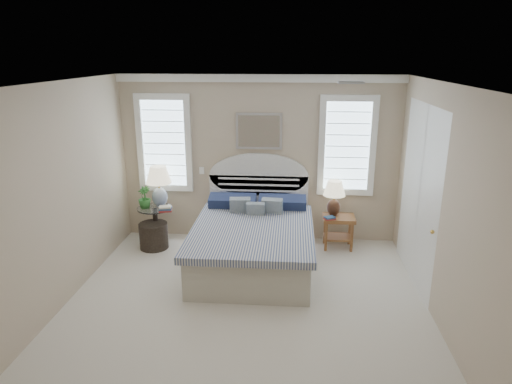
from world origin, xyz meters
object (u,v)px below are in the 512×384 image
at_px(lamp_left, 159,182).
at_px(lamp_right, 334,194).
at_px(bed, 254,239).
at_px(side_table_left, 156,222).
at_px(nightstand_right, 338,225).
at_px(floor_pot, 154,236).

bearing_deg(lamp_left, lamp_right, 1.27).
height_order(bed, side_table_left, bed).
xyz_separation_m(bed, lamp_right, (1.21, 0.76, 0.49)).
distance_m(nightstand_right, lamp_right, 0.50).
xyz_separation_m(floor_pot, lamp_left, (0.06, 0.26, 0.83)).
bearing_deg(nightstand_right, side_table_left, -178.06).
bearing_deg(floor_pot, nightstand_right, 4.91).
bearing_deg(side_table_left, floor_pot, -88.83).
height_order(bed, nightstand_right, bed).
height_order(side_table_left, lamp_left, lamp_left).
bearing_deg(floor_pot, bed, -14.92).
bearing_deg(side_table_left, lamp_right, 3.37).
xyz_separation_m(nightstand_right, floor_pot, (-2.95, -0.25, -0.18)).
bearing_deg(lamp_right, nightstand_right, -38.52).
distance_m(side_table_left, floor_pot, 0.24).
height_order(side_table_left, lamp_right, lamp_right).
xyz_separation_m(bed, nightstand_right, (1.30, 0.69, 0.00)).
height_order(bed, lamp_left, bed).
distance_m(side_table_left, nightstand_right, 2.95).
relative_size(side_table_left, lamp_left, 0.95).
xyz_separation_m(bed, floor_pot, (-1.65, 0.44, -0.18)).
bearing_deg(side_table_left, bed, -19.74).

